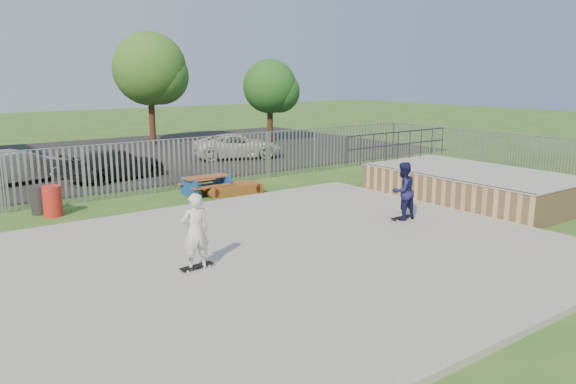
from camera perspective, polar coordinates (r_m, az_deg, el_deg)
ground at (r=13.80m, az=-1.91°, el=-6.93°), size 120.00×120.00×0.00m
concrete_slab at (r=13.78m, az=-1.92°, el=-6.64°), size 15.00×12.00×0.15m
quarter_pipe at (r=20.99m, az=18.14°, el=0.64°), size 5.50×7.05×2.19m
fence at (r=17.83m, az=-7.72°, el=0.65°), size 26.04×16.02×2.00m
picnic_table at (r=21.20m, az=-8.32°, el=0.68°), size 1.69×1.39×0.71m
funbox at (r=21.30m, az=-5.62°, el=0.33°), size 1.95×1.11×0.37m
trash_bin_red at (r=19.33m, az=-22.81°, el=-0.86°), size 0.59×0.59×0.98m
trash_bin_grey at (r=19.80m, az=-23.90°, el=-0.74°), size 0.56×0.56×0.93m
parking_lot at (r=30.98m, az=-22.44°, el=2.81°), size 40.00×18.00×0.02m
car_silver at (r=25.58m, az=-25.49°, el=2.35°), size 4.37×2.34×1.37m
car_dark at (r=25.08m, az=-17.02°, el=2.71°), size 4.63×2.63×1.27m
car_white at (r=30.04m, az=-5.16°, el=4.68°), size 5.10×3.50×1.30m
tree_mid at (r=36.62m, az=-13.89°, el=12.04°), size 4.53×4.53×6.99m
tree_right at (r=36.91m, az=-1.86°, el=10.65°), size 3.47×3.47×5.36m
skateboard_a at (r=17.28m, az=11.47°, el=-2.61°), size 0.80×0.20×0.08m
skateboard_b at (r=12.93m, az=-9.27°, el=-7.54°), size 0.81×0.26×0.08m
skater_navy at (r=17.10m, az=11.59°, el=0.10°), size 0.85×0.66×1.74m
skater_white at (r=12.68m, az=-9.39°, el=-3.98°), size 0.67×0.48×1.74m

